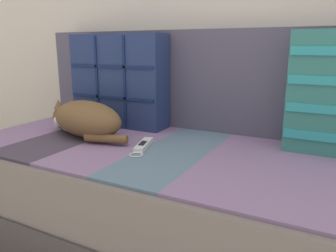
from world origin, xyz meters
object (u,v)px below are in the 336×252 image
object	(u,v)px
game_remote_far	(143,146)
sleeping_cat	(84,119)
couch	(208,204)
throw_pillow_quilted	(119,81)

from	to	relation	value
game_remote_far	sleeping_cat	bearing A→B (deg)	174.10
couch	game_remote_far	xyz separation A→B (m)	(-0.24, -0.07, 0.21)
sleeping_cat	throw_pillow_quilted	bearing A→B (deg)	85.16
couch	throw_pillow_quilted	world-z (taller)	throw_pillow_quilted
throw_pillow_quilted	couch	bearing A→B (deg)	-20.58
game_remote_far	couch	bearing A→B (deg)	15.23
couch	sleeping_cat	size ratio (longest dim) A/B	4.55
throw_pillow_quilted	game_remote_far	bearing A→B (deg)	-42.14
couch	throw_pillow_quilted	xyz separation A→B (m)	(-0.54, 0.20, 0.42)
throw_pillow_quilted	game_remote_far	size ratio (longest dim) A/B	2.29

